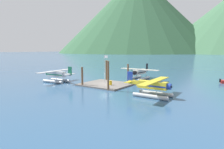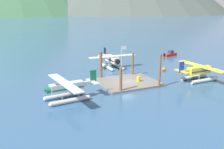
{
  "view_description": "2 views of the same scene",
  "coord_description": "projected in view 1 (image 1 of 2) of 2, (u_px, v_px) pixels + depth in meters",
  "views": [
    {
      "loc": [
        24.14,
        -32.85,
        7.6
      ],
      "look_at": [
        0.93,
        0.84,
        2.26
      ],
      "focal_mm": 30.58,
      "sensor_mm": 36.0,
      "label": 1
    },
    {
      "loc": [
        -20.58,
        -37.41,
        12.87
      ],
      "look_at": [
        -1.87,
        2.31,
        1.17
      ],
      "focal_mm": 41.05,
      "sensor_mm": 36.0,
      "label": 2
    }
  ],
  "objects": [
    {
      "name": "ground_plane",
      "position": [
        106.0,
        85.0,
        41.38
      ],
      "size": [
        1200.0,
        1200.0,
        0.0
      ],
      "primitive_type": "plane",
      "color": "#2D5175"
    },
    {
      "name": "dock_platform",
      "position": [
        106.0,
        84.0,
        41.36
      ],
      "size": [
        10.03,
        8.83,
        0.3
      ],
      "primitive_type": "cube",
      "color": "#66605B",
      "rests_on": "ground"
    },
    {
      "name": "piling_near_left",
      "position": [
        82.0,
        77.0,
        39.78
      ],
      "size": [
        0.43,
        0.43,
        4.03
      ],
      "primitive_type": "cylinder",
      "color": "brown",
      "rests_on": "ground"
    },
    {
      "name": "piling_near_right",
      "position": [
        108.0,
        76.0,
        35.52
      ],
      "size": [
        0.38,
        0.38,
        5.49
      ],
      "primitive_type": "cylinder",
      "color": "brown",
      "rests_on": "ground"
    },
    {
      "name": "piling_far_left",
      "position": [
        107.0,
        71.0,
        46.41
      ],
      "size": [
        0.52,
        0.52,
        5.02
      ],
      "primitive_type": "cylinder",
      "color": "brown",
      "rests_on": "ground"
    },
    {
      "name": "piling_far_right",
      "position": [
        128.0,
        74.0,
        42.42
      ],
      "size": [
        0.38,
        0.38,
        4.45
      ],
      "primitive_type": "cylinder",
      "color": "brown",
      "rests_on": "ground"
    },
    {
      "name": "flagpole",
      "position": [
        105.0,
        65.0,
        41.77
      ],
      "size": [
        0.95,
        0.1,
        6.24
      ],
      "color": "silver",
      "rests_on": "dock_platform"
    },
    {
      "name": "fuel_drum",
      "position": [
        111.0,
        83.0,
        39.64
      ],
      "size": [
        0.62,
        0.62,
        0.88
      ],
      "color": "gold",
      "rests_on": "dock_platform"
    },
    {
      "name": "mooring_buoy",
      "position": [
        162.0,
        85.0,
        38.71
      ],
      "size": [
        0.76,
        0.76,
        0.76
      ],
      "primitive_type": "sphere",
      "color": "orange",
      "rests_on": "ground"
    },
    {
      "name": "mountain_ridge_centre_peak",
      "position": [
        137.0,
        14.0,
        468.78
      ],
      "size": [
        381.56,
        381.56,
        189.69
      ],
      "color": "#2D5638",
      "rests_on": "ground"
    },
    {
      "name": "seaplane_cream_bow_right",
      "position": [
        140.0,
        73.0,
        49.02
      ],
      "size": [
        10.43,
        7.98,
        3.84
      ],
      "color": "#B7BABF",
      "rests_on": "ground"
    },
    {
      "name": "seaplane_yellow_stbd_aft",
      "position": [
        153.0,
        87.0,
        30.88
      ],
      "size": [
        7.98,
        10.42,
        3.84
      ],
      "color": "#B7BABF",
      "rests_on": "ground"
    },
    {
      "name": "seaplane_silver_port_aft",
      "position": [
        56.0,
        76.0,
        44.72
      ],
      "size": [
        7.96,
        10.49,
        3.84
      ],
      "color": "#B7BABF",
      "rests_on": "ground"
    }
  ]
}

